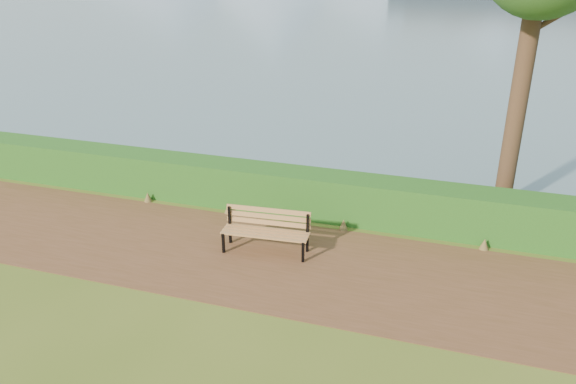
% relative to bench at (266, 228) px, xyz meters
% --- Properties ---
extents(ground, '(140.00, 140.00, 0.00)m').
position_rel_bench_xyz_m(ground, '(-0.33, -0.68, -0.50)').
color(ground, '#475E1B').
rests_on(ground, ground).
extents(path, '(40.00, 3.40, 0.01)m').
position_rel_bench_xyz_m(path, '(-0.33, -0.38, -0.49)').
color(path, brown).
rests_on(path, ground).
extents(hedge, '(32.00, 0.85, 1.00)m').
position_rel_bench_xyz_m(hedge, '(-0.33, 1.92, 0.00)').
color(hedge, '#1C4714').
rests_on(hedge, ground).
extents(bench, '(1.77, 0.65, 0.87)m').
position_rel_bench_xyz_m(bench, '(0.00, 0.00, 0.00)').
color(bench, black).
rests_on(bench, ground).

